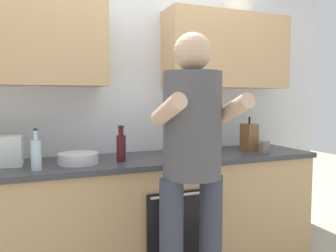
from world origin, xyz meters
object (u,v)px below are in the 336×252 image
Objects in this scene: bottle_wine at (121,147)px; mixing_bowl at (78,158)px; cup_stoneware at (265,147)px; cup_ceramic at (179,151)px; person_standing at (192,156)px; grocery_bag_produce at (6,151)px; knife_block at (249,137)px; cup_tea at (174,152)px; bottle_vinegar at (209,145)px; bottle_juice at (206,135)px; bottle_water at (36,154)px.

bottle_wine is 0.31m from mixing_bowl.
cup_ceramic is at bearing 168.62° from cup_stoneware.
grocery_bag_produce is at bearing 142.39° from person_standing.
cup_ceramic is 0.87× the size of cup_stoneware.
knife_block reaches higher than bottle_wine.
bottle_wine reaches higher than cup_stoneware.
knife_block is at bearing 8.32° from cup_tea.
bottle_vinegar is 0.44m from knife_block.
grocery_bag_produce is at bearing -179.08° from bottle_juice.
bottle_wine reaches higher than bottle_vinegar.
cup_tea is at bearing -170.78° from bottle_vinegar.
knife_block is (0.67, 0.01, 0.08)m from cup_ceramic.
mixing_bowl is (-1.04, 0.02, -0.05)m from bottle_vinegar.
bottle_vinegar is (0.74, 0.02, -0.03)m from bottle_wine.
bottle_wine is at bearing 8.57° from bottle_water.
cup_tea is at bearing -152.53° from bottle_juice.
bottle_wine is at bearing -171.92° from cup_ceramic.
knife_block is (-0.05, 0.15, 0.07)m from cup_stoneware.
cup_stoneware is (1.80, 0.01, -0.05)m from bottle_water.
bottle_juice is 0.50m from cup_stoneware.
person_standing is 1.16m from knife_block.
knife_block is at bearing -1.99° from grocery_bag_produce.
cup_ceramic is at bearing 71.42° from person_standing.
bottle_vinegar reaches higher than cup_ceramic.
person_standing reaches higher than bottle_vinegar.
bottle_wine is at bearing -10.85° from grocery_bag_produce.
bottle_juice reaches higher than bottle_water.
bottle_water reaches higher than cup_stoneware.
cup_tea is at bearing -8.71° from grocery_bag_produce.
person_standing is at bearing -33.51° from bottle_water.
cup_stoneware reaches higher than cup_ceramic.
person_standing is 0.63m from cup_tea.
knife_block is at bearing 107.07° from cup_stoneware.
person_standing is 5.86× the size of knife_block.
mixing_bowl is at bearing -12.76° from grocery_bag_produce.
cup_stoneware is 0.36× the size of mixing_bowl.
bottle_juice is 3.44× the size of cup_stoneware.
bottle_wine is (0.58, 0.09, 0.01)m from bottle_water.
bottle_vinegar is (0.48, 0.66, -0.04)m from person_standing.
cup_tea is 0.71m from mixing_bowl.
bottle_wine reaches higher than grocery_bag_produce.
bottle_wine is at bearing -176.10° from knife_block.
grocery_bag_produce is (-1.50, 0.12, 0.02)m from bottle_vinegar.
bottle_juice is at bearing 12.18° from bottle_wine.
person_standing is 17.66× the size of cup_tea.
bottle_water is 2.73× the size of cup_tea.
cup_tea is 0.78m from knife_block.
cup_ceramic is (-0.30, -0.10, -0.11)m from bottle_juice.
cup_stoneware is (0.81, -0.04, 0.00)m from cup_tea.
bottle_wine reaches higher than mixing_bowl.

